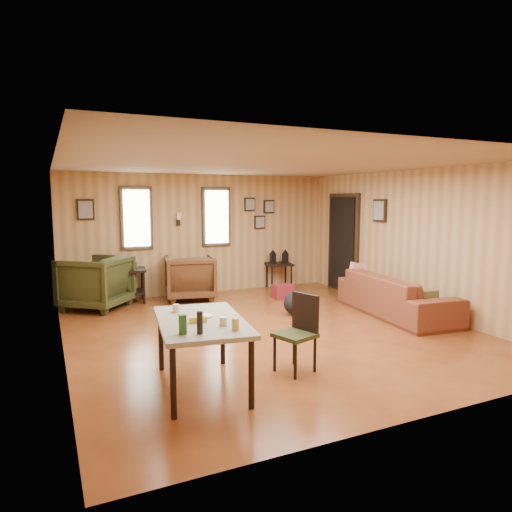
# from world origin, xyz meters

# --- Properties ---
(room) EXTENTS (5.54, 6.04, 2.44)m
(room) POSITION_xyz_m (0.17, 0.27, 1.21)
(room) COLOR brown
(room) RESTS_ON ground
(sofa) EXTENTS (0.94, 2.37, 0.90)m
(sofa) POSITION_xyz_m (2.31, -0.10, 0.45)
(sofa) COLOR brown
(sofa) RESTS_ON ground
(recliner_brown) EXTENTS (1.06, 1.01, 0.93)m
(recliner_brown) POSITION_xyz_m (-0.41, 2.49, 0.47)
(recliner_brown) COLOR #4E2E17
(recliner_brown) RESTS_ON ground
(recliner_green) EXTENTS (1.35, 1.36, 1.02)m
(recliner_green) POSITION_xyz_m (-2.13, 2.45, 0.51)
(recliner_green) COLOR #2F3518
(recliner_green) RESTS_ON ground
(end_table) EXTENTS (0.67, 0.62, 0.77)m
(end_table) POSITION_xyz_m (-1.53, 2.71, 0.43)
(end_table) COLOR black
(end_table) RESTS_ON ground
(side_table) EXTENTS (0.63, 0.63, 0.85)m
(side_table) POSITION_xyz_m (1.62, 2.72, 0.58)
(side_table) COLOR black
(side_table) RESTS_ON ground
(cooler) EXTENTS (0.38, 0.27, 0.27)m
(cooler) POSITION_xyz_m (1.24, 1.83, 0.13)
(cooler) COLOR maroon
(cooler) RESTS_ON ground
(backpack) EXTENTS (0.56, 0.48, 0.41)m
(backpack) POSITION_xyz_m (0.84, 0.59, 0.21)
(backpack) COLOR black
(backpack) RESTS_ON ground
(sofa_pillows) EXTENTS (0.52, 1.87, 0.38)m
(sofa_pillows) POSITION_xyz_m (2.23, -0.00, 0.51)
(sofa_pillows) COLOR brown
(sofa_pillows) RESTS_ON sofa
(dining_table) EXTENTS (1.02, 1.49, 0.91)m
(dining_table) POSITION_xyz_m (-1.52, -1.56, 0.65)
(dining_table) COLOR gray
(dining_table) RESTS_ON ground
(dining_chair) EXTENTS (0.48, 0.48, 0.86)m
(dining_chair) POSITION_xyz_m (-0.38, -1.56, 0.48)
(dining_chair) COLOR #2F3518
(dining_chair) RESTS_ON ground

